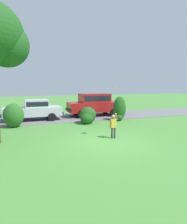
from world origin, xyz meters
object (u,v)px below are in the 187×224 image
(parked_sedan, at_px, (34,109))
(parked_suv, at_px, (94,103))
(frisbee, at_px, (115,87))
(child_thrower, at_px, (113,124))

(parked_sedan, distance_m, parked_suv, 5.05)
(parked_sedan, distance_m, frisbee, 7.64)
(parked_suv, height_order, frisbee, frisbee)
(parked_suv, distance_m, child_thrower, 7.36)
(parked_suv, bearing_deg, child_thrower, -102.64)
(parked_sedan, xyz_separation_m, frisbee, (3.64, -6.50, 1.71))
(parked_suv, xyz_separation_m, child_thrower, (-1.61, -7.18, -0.36))
(parked_suv, bearing_deg, frisbee, -101.49)
(child_thrower, relative_size, frisbee, 4.55)
(parked_suv, bearing_deg, parked_sedan, -175.84)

